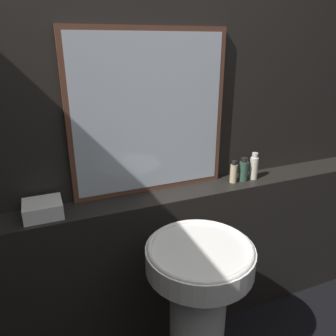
{
  "coord_description": "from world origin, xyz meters",
  "views": [
    {
      "loc": [
        -0.56,
        0.02,
        1.69
      ],
      "look_at": [
        0.0,
        1.4,
        1.11
      ],
      "focal_mm": 35.0,
      "sensor_mm": 36.0,
      "label": 1
    }
  ],
  "objects_px": {
    "towel_stack": "(43,209)",
    "shampoo_bottle": "(234,172)",
    "mirror": "(150,115)",
    "lotion_bottle": "(254,167)",
    "conditioner_bottle": "(244,170)",
    "pedestal_sink": "(198,310)"
  },
  "relations": [
    {
      "from": "shampoo_bottle",
      "to": "pedestal_sink",
      "type": "bearing_deg",
      "value": -134.21
    },
    {
      "from": "pedestal_sink",
      "to": "conditioner_bottle",
      "type": "height_order",
      "value": "conditioner_bottle"
    },
    {
      "from": "towel_stack",
      "to": "conditioner_bottle",
      "type": "bearing_deg",
      "value": 0.0
    },
    {
      "from": "towel_stack",
      "to": "conditioner_bottle",
      "type": "relative_size",
      "value": 1.24
    },
    {
      "from": "pedestal_sink",
      "to": "mirror",
      "type": "relative_size",
      "value": 1.06
    },
    {
      "from": "mirror",
      "to": "towel_stack",
      "type": "bearing_deg",
      "value": -171.56
    },
    {
      "from": "mirror",
      "to": "conditioner_bottle",
      "type": "bearing_deg",
      "value": -8.78
    },
    {
      "from": "mirror",
      "to": "shampoo_bottle",
      "type": "bearing_deg",
      "value": -10.0
    },
    {
      "from": "conditioner_bottle",
      "to": "mirror",
      "type": "bearing_deg",
      "value": 171.22
    },
    {
      "from": "mirror",
      "to": "pedestal_sink",
      "type": "bearing_deg",
      "value": -87.54
    },
    {
      "from": "shampoo_bottle",
      "to": "lotion_bottle",
      "type": "distance_m",
      "value": 0.14
    },
    {
      "from": "towel_stack",
      "to": "lotion_bottle",
      "type": "distance_m",
      "value": 1.19
    },
    {
      "from": "mirror",
      "to": "lotion_bottle",
      "type": "distance_m",
      "value": 0.71
    },
    {
      "from": "pedestal_sink",
      "to": "towel_stack",
      "type": "distance_m",
      "value": 0.86
    },
    {
      "from": "towel_stack",
      "to": "shampoo_bottle",
      "type": "relative_size",
      "value": 1.33
    },
    {
      "from": "conditioner_bottle",
      "to": "lotion_bottle",
      "type": "height_order",
      "value": "lotion_bottle"
    },
    {
      "from": "pedestal_sink",
      "to": "shampoo_bottle",
      "type": "xyz_separation_m",
      "value": [
        0.46,
        0.47,
        0.43
      ]
    },
    {
      "from": "towel_stack",
      "to": "shampoo_bottle",
      "type": "distance_m",
      "value": 1.05
    },
    {
      "from": "towel_stack",
      "to": "lotion_bottle",
      "type": "bearing_deg",
      "value": 0.0
    },
    {
      "from": "pedestal_sink",
      "to": "lotion_bottle",
      "type": "xyz_separation_m",
      "value": [
        0.6,
        0.47,
        0.45
      ]
    },
    {
      "from": "mirror",
      "to": "conditioner_bottle",
      "type": "distance_m",
      "value": 0.66
    },
    {
      "from": "pedestal_sink",
      "to": "mirror",
      "type": "bearing_deg",
      "value": 92.46
    }
  ]
}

